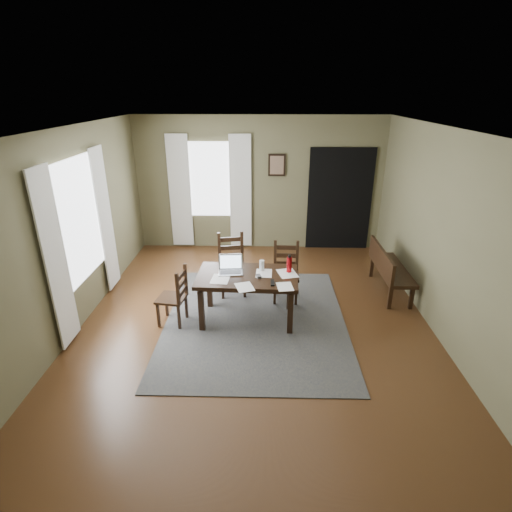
{
  "coord_description": "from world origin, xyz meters",
  "views": [
    {
      "loc": [
        0.13,
        -5.05,
        3.14
      ],
      "look_at": [
        0.0,
        0.3,
        0.9
      ],
      "focal_mm": 28.0,
      "sensor_mm": 36.0,
      "label": 1
    }
  ],
  "objects_px": {
    "chair_back_left": "(232,265)",
    "water_bottle": "(289,264)",
    "bench": "(388,266)",
    "chair_end": "(175,297)",
    "chair_back_right": "(286,272)",
    "dining_table": "(247,280)",
    "laptop": "(231,268)"
  },
  "relations": [
    {
      "from": "chair_back_left",
      "to": "water_bottle",
      "type": "height_order",
      "value": "chair_back_left"
    },
    {
      "from": "bench",
      "to": "chair_end",
      "type": "bearing_deg",
      "value": 108.02
    },
    {
      "from": "chair_back_right",
      "to": "bench",
      "type": "height_order",
      "value": "chair_back_right"
    },
    {
      "from": "chair_end",
      "to": "bench",
      "type": "distance_m",
      "value": 3.47
    },
    {
      "from": "dining_table",
      "to": "bench",
      "type": "xyz_separation_m",
      "value": [
        2.27,
        0.94,
        -0.18
      ]
    },
    {
      "from": "chair_back_left",
      "to": "chair_back_right",
      "type": "bearing_deg",
      "value": -23.55
    },
    {
      "from": "water_bottle",
      "to": "laptop",
      "type": "bearing_deg",
      "value": -179.67
    },
    {
      "from": "chair_back_right",
      "to": "bench",
      "type": "xyz_separation_m",
      "value": [
        1.69,
        0.29,
        -0.01
      ]
    },
    {
      "from": "chair_end",
      "to": "chair_back_right",
      "type": "xyz_separation_m",
      "value": [
        1.61,
        0.78,
        0.03
      ]
    },
    {
      "from": "chair_end",
      "to": "water_bottle",
      "type": "height_order",
      "value": "water_bottle"
    },
    {
      "from": "bench",
      "to": "laptop",
      "type": "distance_m",
      "value": 2.66
    },
    {
      "from": "chair_back_left",
      "to": "laptop",
      "type": "height_order",
      "value": "chair_back_left"
    },
    {
      "from": "chair_end",
      "to": "bench",
      "type": "bearing_deg",
      "value": 116.69
    },
    {
      "from": "chair_back_right",
      "to": "dining_table",
      "type": "bearing_deg",
      "value": -129.68
    },
    {
      "from": "dining_table",
      "to": "water_bottle",
      "type": "relative_size",
      "value": 5.52
    },
    {
      "from": "chair_end",
      "to": "chair_back_left",
      "type": "bearing_deg",
      "value": 151.97
    },
    {
      "from": "dining_table",
      "to": "chair_end",
      "type": "height_order",
      "value": "chair_end"
    },
    {
      "from": "dining_table",
      "to": "water_bottle",
      "type": "bearing_deg",
      "value": 13.29
    },
    {
      "from": "chair_back_left",
      "to": "laptop",
      "type": "xyz_separation_m",
      "value": [
        0.05,
        -0.74,
        0.29
      ]
    },
    {
      "from": "chair_back_left",
      "to": "chair_back_right",
      "type": "height_order",
      "value": "chair_back_left"
    },
    {
      "from": "chair_back_right",
      "to": "water_bottle",
      "type": "height_order",
      "value": "water_bottle"
    },
    {
      "from": "dining_table",
      "to": "chair_back_left",
      "type": "relative_size",
      "value": 1.45
    },
    {
      "from": "laptop",
      "to": "dining_table",
      "type": "bearing_deg",
      "value": -28.88
    },
    {
      "from": "bench",
      "to": "water_bottle",
      "type": "relative_size",
      "value": 5.13
    },
    {
      "from": "dining_table",
      "to": "water_bottle",
      "type": "distance_m",
      "value": 0.64
    },
    {
      "from": "chair_back_right",
      "to": "bench",
      "type": "bearing_deg",
      "value": 11.77
    },
    {
      "from": "chair_back_left",
      "to": "laptop",
      "type": "distance_m",
      "value": 0.8
    },
    {
      "from": "laptop",
      "to": "chair_back_left",
      "type": "bearing_deg",
      "value": 89.57
    },
    {
      "from": "chair_back_right",
      "to": "water_bottle",
      "type": "relative_size",
      "value": 3.58
    },
    {
      "from": "chair_end",
      "to": "chair_back_right",
      "type": "bearing_deg",
      "value": 124.66
    },
    {
      "from": "bench",
      "to": "water_bottle",
      "type": "bearing_deg",
      "value": 116.15
    },
    {
      "from": "chair_back_left",
      "to": "laptop",
      "type": "relative_size",
      "value": 2.74
    }
  ]
}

